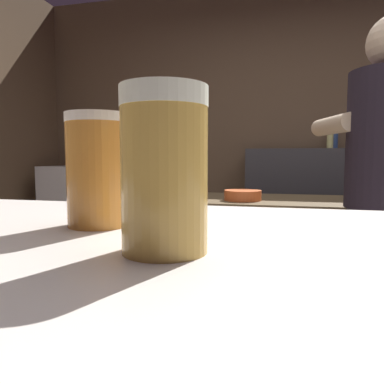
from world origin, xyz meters
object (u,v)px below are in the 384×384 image
(bottle_olive_oil, at_px, (334,138))
(bottle_vinegar, at_px, (330,137))
(pint_glass_far, at_px, (164,171))
(mixing_bowl, at_px, (243,195))
(pint_glass_near, at_px, (98,170))
(mini_fridge, at_px, (81,220))

(bottle_olive_oil, bearing_deg, bottle_vinegar, -109.82)
(pint_glass_far, bearing_deg, mixing_bowl, 93.05)
(mixing_bowl, xyz_separation_m, pint_glass_far, (0.09, -1.69, 0.19))
(mixing_bowl, bearing_deg, pint_glass_far, -86.95)
(pint_glass_near, distance_m, bottle_vinegar, 2.94)
(pint_glass_near, relative_size, bottle_vinegar, 0.56)
(mixing_bowl, relative_size, bottle_vinegar, 0.85)
(bottle_olive_oil, bearing_deg, mixing_bowl, -114.76)
(mini_fridge, xyz_separation_m, pint_glass_near, (1.63, -2.74, 0.58))
(mixing_bowl, bearing_deg, mini_fridge, 145.04)
(bottle_vinegar, bearing_deg, pint_glass_far, -99.83)
(bottle_vinegar, bearing_deg, mini_fridge, -176.90)
(mixing_bowl, relative_size, pint_glass_far, 1.43)
(pint_glass_near, height_order, bottle_olive_oil, bottle_olive_oil)
(mini_fridge, bearing_deg, pint_glass_far, -58.48)
(mini_fridge, bearing_deg, bottle_vinegar, 3.10)
(mini_fridge, height_order, pint_glass_far, pint_glass_far)
(mixing_bowl, bearing_deg, bottle_vinegar, 64.73)
(mixing_bowl, distance_m, bottle_vinegar, 1.46)
(mixing_bowl, distance_m, pint_glass_near, 1.60)
(pint_glass_far, bearing_deg, mini_fridge, 121.52)
(pint_glass_far, bearing_deg, pint_glass_near, 138.45)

